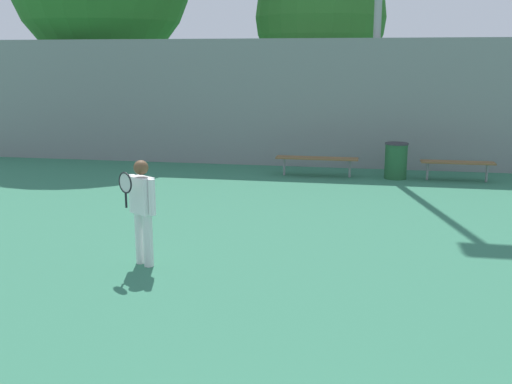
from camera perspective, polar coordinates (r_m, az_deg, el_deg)
name	(u,v)px	position (r m, az deg, el deg)	size (l,w,h in m)	color
tennis_player	(142,206)	(8.95, -10.79, -1.35)	(0.54, 0.52, 1.59)	silver
bench_courtside_near	(457,163)	(15.82, 18.64, 2.60)	(1.79, 0.40, 0.50)	brown
bench_adjacent_court	(317,159)	(15.70, 5.82, 3.14)	(2.14, 0.40, 0.50)	brown
trash_bin	(396,161)	(15.73, 13.18, 2.92)	(0.59, 0.59, 0.92)	#235B33
back_fence	(358,105)	(16.84, 9.69, 8.21)	(25.22, 0.06, 3.55)	gray
tree_green_broad	(320,18)	(20.60, 6.14, 16.11)	(4.28, 4.28, 6.46)	brown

